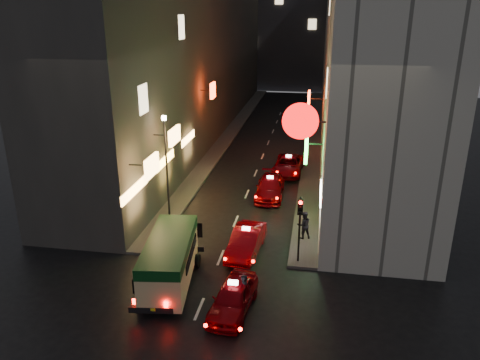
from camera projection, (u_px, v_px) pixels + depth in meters
The scene contains 14 objects.
building_left at pixel (193, 43), 46.09m from camera, with size 7.38×52.01×18.00m.
building_right at pixel (359, 45), 43.59m from camera, with size 8.15×52.00×18.00m.
building_far at pixel (294, 16), 73.77m from camera, with size 30.00×10.00×22.00m, color #2F2F34.
sidewalk_left at pixel (231, 132), 48.59m from camera, with size 1.50×52.00×0.15m, color #474542.
sidewalk_right at pixel (313, 136), 47.26m from camera, with size 1.50×52.00×0.15m, color #474542.
minibus at pixel (170, 256), 21.49m from camera, with size 2.60×5.70×2.36m.
taxi_near at pixel (233, 295), 19.82m from camera, with size 2.47×4.97×1.69m.
taxi_second at pixel (246, 240), 24.58m from camera, with size 2.39×5.03×1.72m.
taxi_third at pixel (270, 186), 32.04m from camera, with size 2.07×4.88×1.71m.
taxi_far at pixel (288, 164), 36.60m from camera, with size 2.22×4.93×1.71m.
pedestrian_crossing at pixel (245, 289), 20.11m from camera, with size 0.58×0.37×1.75m, color black.
pedestrian_sidewalk at pixel (304, 223), 25.80m from camera, with size 0.68×0.43×1.81m, color black.
traffic_light at pixel (300, 216), 22.78m from camera, with size 0.26×0.43×3.50m.
lamp_post at pixel (166, 160), 27.89m from camera, with size 0.28×0.28×6.22m.
Camera 1 is at (4.57, -12.49, 12.21)m, focal length 35.00 mm.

